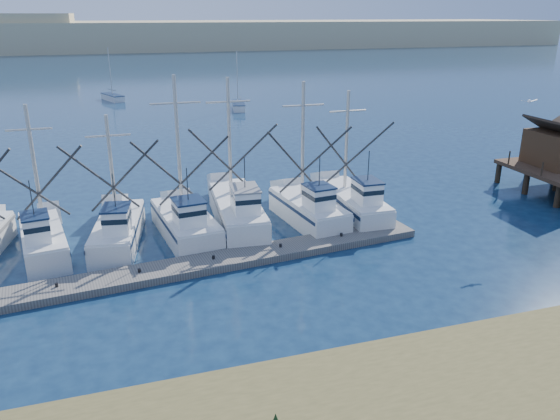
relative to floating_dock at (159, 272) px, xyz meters
The scene contains 7 objects.
ground 11.39m from the floating_dock, 32.93° to the right, with size 500.00×500.00×0.00m, color #0D213C.
floating_dock is the anchor object (origin of this frame).
dune_ridge 204.09m from the floating_dock, 87.31° to the left, with size 360.00×60.00×10.00m, color tan.
trawler_fleet 5.10m from the floating_dock, 80.94° to the left, with size 30.23×9.42×9.69m.
sailboat_near 52.85m from the floating_dock, 71.97° to the left, with size 2.68×5.91×8.10m.
sailboat_far 64.43m from the floating_dock, 90.58° to the left, with size 3.53×5.95×8.10m.
flying_gull 24.88m from the floating_dock, ahead, with size 1.20×0.22×0.22m.
Camera 1 is at (-11.31, -20.39, 13.05)m, focal length 35.00 mm.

